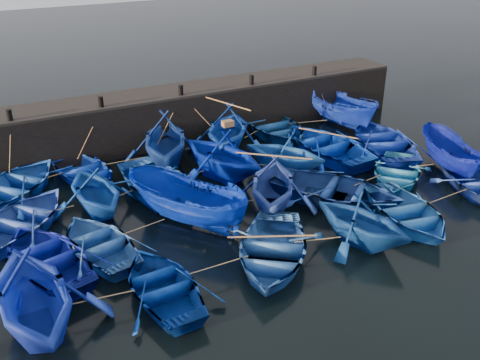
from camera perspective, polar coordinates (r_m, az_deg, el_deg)
name	(u,v)px	position (r m, az deg, el deg)	size (l,w,h in m)	color
ground	(279,230)	(20.32, 4.17, -5.35)	(120.00, 120.00, 0.00)	black
quay_wall	(176,116)	(28.37, -6.84, 6.85)	(26.00, 2.50, 2.50)	black
quay_top	(175,91)	(27.96, -6.99, 9.37)	(26.00, 2.50, 0.12)	black
bollard_0	(9,115)	(25.47, -23.38, 6.39)	(0.24, 0.24, 0.50)	black
bollard_1	(101,102)	(25.97, -14.63, 8.09)	(0.24, 0.24, 0.50)	black
bollard_2	(181,90)	(27.06, -6.33, 9.52)	(0.24, 0.24, 0.50)	black
bollard_3	(252,80)	(28.67, 1.24, 10.64)	(0.24, 0.24, 0.50)	black
bollard_4	(314,71)	(30.72, 7.95, 11.48)	(0.24, 0.24, 0.50)	black
boat_0	(13,186)	(24.22, -23.08, -0.57)	(3.71, 5.19, 1.08)	#114195
boat_1	(84,171)	(24.79, -16.34, 0.95)	(3.13, 4.37, 0.91)	#0D35D2
boat_2	(165,138)	(25.31, -8.01, 4.41)	(4.23, 4.91, 2.58)	navy
boat_3	(228,128)	(26.46, -1.30, 5.54)	(4.05, 4.70, 2.47)	#0D3AA1
boat_4	(275,127)	(28.70, 3.72, 5.70)	(3.71, 5.19, 1.08)	navy
boat_5	(341,110)	(30.33, 10.75, 7.37)	(1.95, 5.17, 2.00)	#0D28A6
boat_6	(21,220)	(21.56, -22.30, -3.92)	(3.44, 4.80, 1.00)	#204097
boat_7	(95,189)	(21.64, -15.18, -0.95)	(3.47, 4.02, 2.12)	#0E43A1
boat_8	(158,184)	(22.68, -8.75, -0.43)	(3.75, 5.24, 1.09)	#134595
boat_9	(222,153)	(23.69, -1.93, 2.88)	(3.98, 4.61, 2.43)	#001CA4
boat_10	(285,152)	(24.36, 4.82, 2.97)	(3.31, 3.84, 2.02)	blue
boat_11	(327,145)	(26.59, 9.25, 3.74)	(3.92, 5.48, 1.14)	#032EA7
boat_12	(384,141)	(27.56, 15.09, 4.00)	(3.97, 5.55, 1.15)	#112D9D
boat_13	(47,257)	(19.03, -19.91, -7.75)	(3.38, 4.73, 0.98)	#061283
boat_14	(100,243)	(19.36, -14.75, -6.50)	(3.01, 4.20, 0.87)	#22529C
boat_15	(186,204)	(20.11, -5.76, -2.53)	(1.92, 5.09, 1.97)	#012095
boat_16	(273,182)	(21.28, 3.52, -0.27)	(3.71, 4.30, 2.26)	#2745A5
boat_17	(337,190)	(22.26, 10.26, -1.05)	(3.87, 5.41, 1.12)	navy
boat_18	(396,173)	(24.60, 16.31, 0.73)	(3.08, 4.31, 0.89)	#257BC8
boat_19	(449,155)	(26.25, 21.39, 2.54)	(1.64, 4.36, 1.69)	#061285
boat_20	(31,293)	(16.17, -21.40, -11.21)	(4.24, 4.91, 2.59)	#1430C1
boat_21	(163,285)	(16.97, -8.21, -11.03)	(2.97, 4.15, 0.86)	navy
boat_22	(272,250)	(18.26, 3.40, -7.45)	(3.53, 4.93, 1.02)	#255599
boat_23	(362,220)	(19.43, 12.90, -4.17)	(3.28, 3.81, 2.00)	navy
boat_24	(407,212)	(21.48, 17.37, -3.24)	(3.29, 4.60, 0.95)	blue
wooden_crate	(228,124)	(23.31, -1.31, 6.04)	(0.48, 0.34, 0.25)	brown
mooring_ropes	(228,160)	(23.81, -1.30, 2.12)	(17.30, 11.70, 2.10)	tan
loose_oars	(276,150)	(22.65, 3.83, 3.17)	(9.27, 11.36, 1.51)	#99724C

